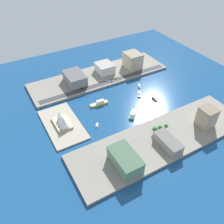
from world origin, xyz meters
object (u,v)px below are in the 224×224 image
suv_black (82,88)px  sailboat_small_white (97,125)px  ferry_yellow_fast (99,103)px  tugboat_red (155,99)px  opera_landmark (62,121)px  carpark_squat_concrete (168,142)px  sedan_silver (112,81)px  patrol_launch_navy (139,94)px  ferry_green_doubledeck (133,114)px  hotel_broad_white (105,68)px  apartment_midrise_tan (207,117)px  warehouse_low_gray (75,78)px  water_taxi_orange (139,86)px  traffic_light_waterfront (118,79)px  terminal_long_green (125,160)px  taxi_yellow_cab (116,78)px  office_block_beige (133,60)px

suv_black → sailboat_small_white: bearing=168.9°
ferry_yellow_fast → tugboat_red: bearing=-111.4°
opera_landmark → ferry_yellow_fast: bearing=-74.7°
carpark_squat_concrete → tugboat_red: bearing=-28.7°
sedan_silver → patrol_launch_navy: bearing=-156.7°
ferry_green_doubledeck → sedan_silver: size_ratio=4.87×
ferry_green_doubledeck → carpark_squat_concrete: size_ratio=0.56×
hotel_broad_white → carpark_squat_concrete: bearing=174.7°
carpark_squat_concrete → apartment_midrise_tan: bearing=-85.7°
ferry_green_doubledeck → warehouse_low_gray: bearing=18.6°
water_taxi_orange → traffic_light_waterfront: size_ratio=1.80×
apartment_midrise_tan → carpark_squat_concrete: size_ratio=0.70×
patrol_launch_navy → terminal_long_green: size_ratio=0.36×
tugboat_red → water_taxi_orange: bearing=-0.1°
hotel_broad_white → taxi_yellow_cab: size_ratio=7.16×
hotel_broad_white → terminal_long_green: size_ratio=0.75×
ferry_green_doubledeck → carpark_squat_concrete: bearing=-177.7°
office_block_beige → sedan_silver: bearing=114.0°
patrol_launch_navy → water_taxi_orange: water_taxi_orange is taller
sailboat_small_white → sedan_silver: (80.47, -68.24, 3.31)m
apartment_midrise_tan → opera_landmark: bearing=60.1°
taxi_yellow_cab → sedan_silver: bearing=114.7°
sailboat_small_white → ferry_green_doubledeck: bearing=-96.8°
water_taxi_orange → apartment_midrise_tan: apartment_midrise_tan is taller
hotel_broad_white → tugboat_red: bearing=-164.8°
hotel_broad_white → apartment_midrise_tan: bearing=-165.2°
tugboat_red → ferry_yellow_fast: size_ratio=0.42×
patrol_launch_navy → suv_black: (54.53, 72.95, 3.10)m
tugboat_red → sailboat_small_white: size_ratio=0.98×
apartment_midrise_tan → sailboat_small_white: bearing=59.7°
taxi_yellow_cab → suv_black: size_ratio=1.03×
patrol_launch_navy → sedan_silver: size_ratio=3.49×
ferry_green_doubledeck → taxi_yellow_cab: size_ratio=4.79×
opera_landmark → sailboat_small_white: bearing=-119.0°
patrol_launch_navy → carpark_squat_concrete: carpark_squat_concrete is taller
warehouse_low_gray → opera_landmark: size_ratio=1.34×
taxi_yellow_cab → patrol_launch_navy: bearing=-168.5°
hotel_broad_white → warehouse_low_gray: size_ratio=0.74×
ferry_yellow_fast → ferry_green_doubledeck: bearing=-147.0°
hotel_broad_white → traffic_light_waterfront: 38.64m
hotel_broad_white → opera_landmark: 146.29m
terminal_long_green → warehouse_low_gray: 184.09m
tugboat_red → traffic_light_waterfront: 72.49m
tugboat_red → taxi_yellow_cab: taxi_yellow_cab is taller
ferry_green_doubledeck → terminal_long_green: terminal_long_green is taller
carpark_squat_concrete → traffic_light_waterfront: carpark_squat_concrete is taller
patrol_launch_navy → sedan_silver: (49.87, 21.45, 3.11)m
apartment_midrise_tan → sedan_silver: (152.04, 54.47, -12.39)m
ferry_green_doubledeck → office_block_beige: (112.62, -73.20, 14.14)m
traffic_light_waterfront → suv_black: bearing=81.6°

